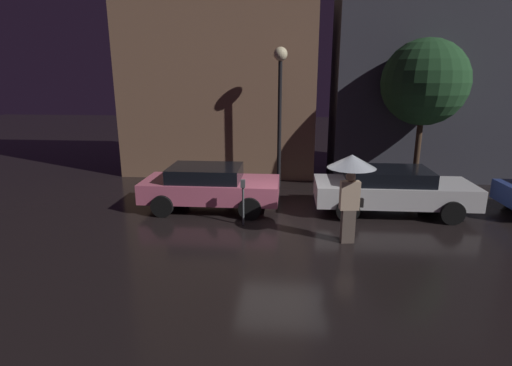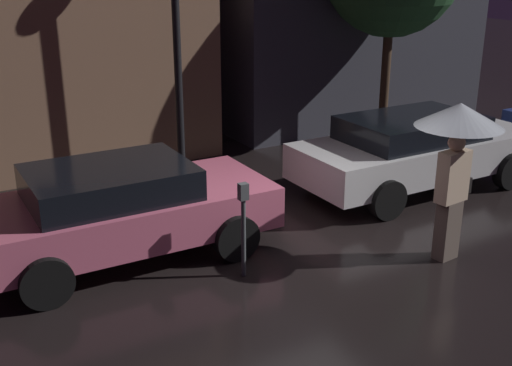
{
  "view_description": "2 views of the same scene",
  "coord_description": "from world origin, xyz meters",
  "px_view_note": "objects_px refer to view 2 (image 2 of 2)",
  "views": [
    {
      "loc": [
        0.14,
        -10.32,
        4.03
      ],
      "look_at": [
        -0.78,
        0.45,
        1.1
      ],
      "focal_mm": 28.0,
      "sensor_mm": 36.0,
      "label": 1
    },
    {
      "loc": [
        -4.73,
        -6.69,
        4.05
      ],
      "look_at": [
        -0.9,
        0.05,
        1.26
      ],
      "focal_mm": 45.0,
      "sensor_mm": 36.0,
      "label": 2
    }
  ],
  "objects_px": {
    "pedestrian_with_umbrella": "(458,136)",
    "parking_meter": "(243,220)",
    "parked_car_pink": "(121,208)",
    "parked_car_white": "(416,149)"
  },
  "relations": [
    {
      "from": "pedestrian_with_umbrella",
      "to": "parking_meter",
      "type": "bearing_deg",
      "value": 154.49
    },
    {
      "from": "parked_car_pink",
      "to": "parked_car_white",
      "type": "relative_size",
      "value": 0.9
    },
    {
      "from": "parked_car_pink",
      "to": "pedestrian_with_umbrella",
      "type": "bearing_deg",
      "value": -30.57
    },
    {
      "from": "pedestrian_with_umbrella",
      "to": "parked_car_pink",
      "type": "bearing_deg",
      "value": 143.01
    },
    {
      "from": "parked_car_white",
      "to": "pedestrian_with_umbrella",
      "type": "bearing_deg",
      "value": -124.25
    },
    {
      "from": "pedestrian_with_umbrella",
      "to": "parking_meter",
      "type": "relative_size",
      "value": 1.7
    },
    {
      "from": "parked_car_white",
      "to": "parked_car_pink",
      "type": "bearing_deg",
      "value": -179.49
    },
    {
      "from": "parked_car_pink",
      "to": "parked_car_white",
      "type": "height_order",
      "value": "parked_car_white"
    },
    {
      "from": "parked_car_white",
      "to": "pedestrian_with_umbrella",
      "type": "relative_size",
      "value": 2.09
    },
    {
      "from": "parked_car_white",
      "to": "pedestrian_with_umbrella",
      "type": "xyz_separation_m",
      "value": [
        -1.6,
        -2.38,
        1.04
      ]
    }
  ]
}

